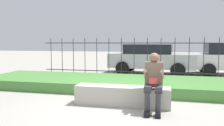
{
  "coord_description": "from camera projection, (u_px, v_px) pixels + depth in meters",
  "views": [
    {
      "loc": [
        1.08,
        -4.96,
        1.47
      ],
      "look_at": [
        -0.48,
        1.74,
        0.83
      ],
      "focal_mm": 35.0,
      "sensor_mm": 36.0,
      "label": 1
    }
  ],
  "objects": [
    {
      "name": "ground_plane",
      "position": [
        115.0,
        105.0,
        5.19
      ],
      "size": [
        60.0,
        60.0,
        0.0
      ],
      "primitive_type": "plane",
      "color": "#A8A399"
    },
    {
      "name": "stone_bench",
      "position": [
        122.0,
        97.0,
        5.13
      ],
      "size": [
        2.22,
        0.46,
        0.46
      ],
      "color": "#B7B2A3",
      "rests_on": "ground_plane"
    },
    {
      "name": "person_seated_reader",
      "position": [
        154.0,
        80.0,
        4.67
      ],
      "size": [
        0.42,
        0.73,
        1.26
      ],
      "color": "black",
      "rests_on": "ground_plane"
    },
    {
      "name": "grass_berm",
      "position": [
        127.0,
        84.0,
        6.99
      ],
      "size": [
        9.63,
        2.34,
        0.31
      ],
      "color": "#4C893D",
      "rests_on": "ground_plane"
    },
    {
      "name": "iron_fence",
      "position": [
        134.0,
        58.0,
        8.52
      ],
      "size": [
        7.63,
        0.03,
        1.66
      ],
      "color": "#232326",
      "rests_on": "ground_plane"
    },
    {
      "name": "car_parked_center",
      "position": [
        151.0,
        58.0,
        10.33
      ],
      "size": [
        4.04,
        2.08,
        1.4
      ],
      "rotation": [
        0.0,
        0.0,
        -0.09
      ],
      "color": "#B7B7BC",
      "rests_on": "ground_plane"
    }
  ]
}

